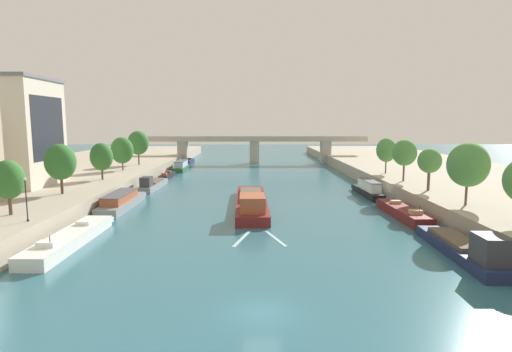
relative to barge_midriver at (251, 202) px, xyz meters
name	(u,v)px	position (x,y,z in m)	size (l,w,h in m)	color
ground_plane	(262,313)	(0.74, -32.07, -0.98)	(400.00, 400.00, 0.00)	#2D6070
quay_left	(56,178)	(-38.67, 22.93, 0.32)	(36.00, 170.00, 2.60)	#A89E89
quay_right	(453,178)	(40.16, 22.93, 0.32)	(36.00, 170.00, 2.60)	#A89E89
barge_midriver	(251,202)	(0.00, 0.00, 0.00)	(4.72, 24.31, 3.24)	maroon
wake_behind_barge	(259,239)	(0.81, -15.01, -0.97)	(5.60, 5.93, 0.03)	#A0CCD6
moored_boat_left_downstream	(71,238)	(-18.32, -16.84, -0.34)	(3.18, 16.65, 2.33)	silver
moored_boat_left_midway	(122,201)	(-18.77, 0.80, 0.01)	(3.23, 14.97, 2.36)	gray
moored_boat_left_far	(153,184)	(-18.41, 17.78, -0.15)	(2.73, 13.81, 2.78)	gray
moored_boat_left_lone	(167,176)	(-18.77, 32.56, -0.46)	(1.95, 10.19, 2.07)	black
moored_boat_left_near	(181,166)	(-18.14, 47.36, 0.06)	(2.74, 13.46, 2.49)	#235633
moored_boat_left_upstream	(188,162)	(-18.84, 62.51, -0.35)	(2.34, 12.53, 2.30)	#1E284C
moored_boat_right_gap_after	(466,248)	(19.61, -21.45, -0.04)	(3.61, 15.28, 3.30)	#1E284C
moored_boat_right_far	(403,212)	(19.79, -5.25, -0.30)	(3.01, 13.82, 2.42)	maroon
moored_boat_right_near	(368,189)	(19.58, 10.16, 0.16)	(2.43, 12.61, 2.75)	black
tree_left_distant	(8,180)	(-25.45, -14.74, 5.37)	(3.26, 3.26, 5.84)	brown
tree_left_far	(60,162)	(-25.86, -2.06, 5.98)	(4.07, 4.07, 6.82)	brown
tree_left_by_lamp	(101,157)	(-25.42, 11.79, 5.51)	(3.74, 3.74, 6.25)	brown
tree_left_third	(122,150)	(-26.10, 24.97, 5.68)	(4.49, 4.49, 6.72)	brown
tree_left_nearest	(138,143)	(-25.88, 36.00, 6.61)	(4.69, 4.69, 7.72)	brown
tree_right_by_lamp	(468,165)	(25.36, -10.10, 6.41)	(4.68, 4.68, 7.40)	brown
tree_right_nearest	(430,161)	(25.40, 0.36, 5.84)	(3.30, 3.30, 6.01)	brown
tree_right_midway	(405,153)	(25.21, 9.54, 6.34)	(3.94, 3.94, 6.90)	brown
tree_right_end_of_row	(386,150)	(25.60, 19.86, 6.06)	(3.77, 3.77, 6.73)	brown
lamppost_left_bank	(26,197)	(-22.10, -17.63, 4.02)	(0.28, 0.28, 4.38)	black
building_left_far_end	(3,132)	(-37.83, 5.51, 9.87)	(14.23, 12.40, 16.48)	beige
bridge_far	(254,146)	(0.74, 64.97, 4.23)	(66.83, 4.40, 8.08)	#ADA899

